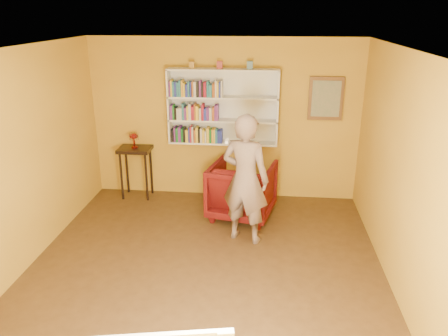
{
  "coord_description": "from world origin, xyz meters",
  "views": [
    {
      "loc": [
        0.72,
        -4.62,
        3.1
      ],
      "look_at": [
        0.18,
        0.75,
        1.13
      ],
      "focal_mm": 35.0,
      "sensor_mm": 36.0,
      "label": 1
    }
  ],
  "objects": [
    {
      "name": "books_row_upper",
      "position": [
        -0.43,
        2.3,
        1.89
      ],
      "size": [
        0.86,
        0.19,
        0.27
      ],
      "color": "#65297D",
      "rests_on": "bookshelf"
    },
    {
      "name": "game_remote",
      "position": [
        0.22,
        0.71,
        1.51
      ],
      "size": [
        0.04,
        0.15,
        0.04
      ],
      "primitive_type": "cube",
      "color": "white",
      "rests_on": "person"
    },
    {
      "name": "framed_painting",
      "position": [
        1.65,
        2.46,
        1.75
      ],
      "size": [
        0.55,
        0.05,
        0.7
      ],
      "color": "brown",
      "rests_on": "room_shell"
    },
    {
      "name": "ruby_lustre",
      "position": [
        -1.5,
        2.25,
        1.07
      ],
      "size": [
        0.16,
        0.16,
        0.25
      ],
      "color": "maroon",
      "rests_on": "console_table"
    },
    {
      "name": "console_table",
      "position": [
        -1.5,
        2.25,
        0.74
      ],
      "size": [
        0.54,
        0.42,
        0.89
      ],
      "color": "black",
      "rests_on": "ground"
    },
    {
      "name": "ornament_left",
      "position": [
        -0.49,
        2.35,
        2.27
      ],
      "size": [
        0.08,
        0.08,
        0.11
      ],
      "primitive_type": "cube",
      "color": "#A97E30",
      "rests_on": "bookshelf"
    },
    {
      "name": "books_row_middle",
      "position": [
        -0.46,
        2.31,
        1.51
      ],
      "size": [
        0.79,
        0.19,
        0.27
      ],
      "color": "#65297D",
      "rests_on": "bookshelf"
    },
    {
      "name": "armchair",
      "position": [
        0.37,
        1.67,
        0.44
      ],
      "size": [
        1.12,
        1.14,
        0.88
      ],
      "primitive_type": "imported",
      "rotation": [
        0.0,
        0.0,
        2.93
      ],
      "color": "#420407",
      "rests_on": "ground"
    },
    {
      "name": "bookshelf",
      "position": [
        0.0,
        2.41,
        1.59
      ],
      "size": [
        1.8,
        0.29,
        1.23
      ],
      "color": "silver",
      "rests_on": "room_shell"
    },
    {
      "name": "room_shell",
      "position": [
        0.0,
        0.0,
        1.02
      ],
      "size": [
        5.3,
        5.8,
        2.88
      ],
      "color": "#422C15",
      "rests_on": "ground"
    },
    {
      "name": "ornament_centre",
      "position": [
        -0.05,
        2.35,
        2.27
      ],
      "size": [
        0.09,
        0.09,
        0.12
      ],
      "primitive_type": "cube",
      "color": "#9D3534",
      "rests_on": "bookshelf"
    },
    {
      "name": "books_row_lower",
      "position": [
        -0.44,
        2.3,
        1.13
      ],
      "size": [
        0.85,
        0.19,
        0.27
      ],
      "color": "black",
      "rests_on": "bookshelf"
    },
    {
      "name": "ornament_right",
      "position": [
        0.42,
        2.35,
        2.28
      ],
      "size": [
        0.09,
        0.09,
        0.12
      ],
      "primitive_type": "cube",
      "color": "slate",
      "rests_on": "bookshelf"
    },
    {
      "name": "person",
      "position": [
        0.45,
        0.91,
        0.92
      ],
      "size": [
        0.77,
        0.63,
        1.83
      ],
      "primitive_type": "imported",
      "rotation": [
        0.0,
        0.0,
        2.82
      ],
      "color": "#735E55",
      "rests_on": "ground"
    }
  ]
}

